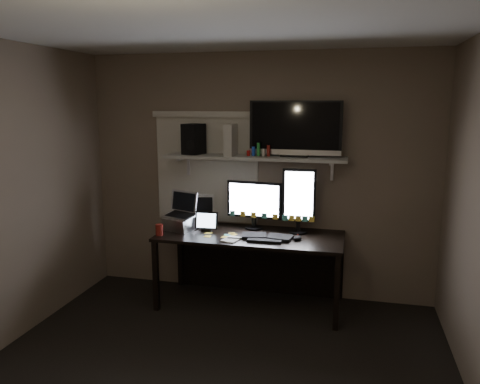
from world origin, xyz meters
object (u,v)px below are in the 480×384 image
(cup, at_px, (159,230))
(monitor_portrait, at_px, (299,201))
(desk, at_px, (253,248))
(monitor_landscape, at_px, (254,205))
(speaker, at_px, (194,139))
(mouse, at_px, (298,238))
(laptop, at_px, (180,212))
(tv, at_px, (295,129))
(game_console, at_px, (231,140))
(keyboard, at_px, (267,237))
(tablet, at_px, (207,221))

(cup, bearing_deg, monitor_portrait, 17.36)
(desk, height_order, monitor_landscape, monitor_landscape)
(speaker, bearing_deg, cup, -97.52)
(desk, distance_m, mouse, 0.55)
(desk, relative_size, monitor_landscape, 3.16)
(laptop, bearing_deg, monitor_landscape, 36.24)
(tv, relative_size, speaker, 2.90)
(monitor_landscape, relative_size, game_console, 1.82)
(keyboard, distance_m, speaker, 1.25)
(laptop, bearing_deg, speaker, 86.41)
(desk, distance_m, tablet, 0.54)
(keyboard, relative_size, laptop, 1.32)
(tv, height_order, speaker, tv)
(laptop, height_order, speaker, speaker)
(monitor_landscape, xyz_separation_m, mouse, (0.48, -0.29, -0.23))
(monitor_portrait, height_order, keyboard, monitor_portrait)
(keyboard, xyz_separation_m, tablet, (-0.63, 0.10, 0.09))
(desk, relative_size, cup, 16.51)
(mouse, bearing_deg, keyboard, -170.02)
(mouse, height_order, speaker, speaker)
(mouse, bearing_deg, monitor_landscape, 156.13)
(cup, bearing_deg, speaker, 64.11)
(mouse, distance_m, game_console, 1.17)
(laptop, bearing_deg, keyboard, 13.94)
(keyboard, xyz_separation_m, mouse, (0.29, 0.01, 0.01))
(tablet, bearing_deg, monitor_portrait, 5.43)
(cup, bearing_deg, mouse, 6.83)
(tv, bearing_deg, keyboard, -121.47)
(mouse, bearing_deg, cup, -165.78)
(keyboard, distance_m, cup, 1.04)
(monitor_landscape, height_order, keyboard, monitor_landscape)
(monitor_landscape, distance_m, tv, 0.87)
(desk, distance_m, laptop, 0.82)
(tablet, height_order, tv, tv)
(keyboard, height_order, speaker, speaker)
(tablet, xyz_separation_m, tv, (0.84, 0.23, 0.92))
(mouse, height_order, game_console, game_console)
(keyboard, bearing_deg, game_console, 144.90)
(monitor_landscape, distance_m, laptop, 0.75)
(tv, bearing_deg, laptop, -167.15)
(laptop, distance_m, tv, 1.41)
(tablet, relative_size, cup, 2.10)
(tablet, height_order, game_console, game_console)
(game_console, relative_size, speaker, 1.01)
(cup, height_order, tv, tv)
(desk, xyz_separation_m, keyboard, (0.18, -0.21, 0.19))
(monitor_portrait, bearing_deg, cup, -164.15)
(monitor_landscape, bearing_deg, tv, 9.29)
(desk, xyz_separation_m, speaker, (-0.64, 0.09, 1.08))
(desk, xyz_separation_m, monitor_portrait, (0.45, 0.05, 0.50))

